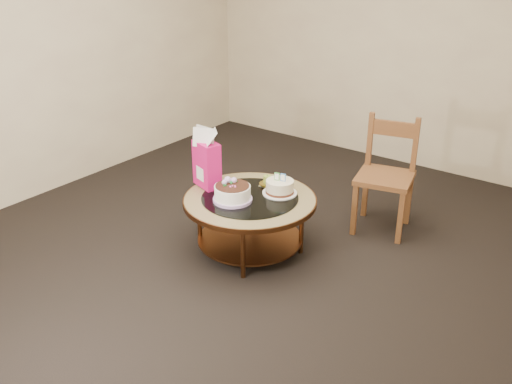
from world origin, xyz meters
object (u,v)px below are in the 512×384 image
Objects in this scene: decorated_cake at (232,194)px; dining_chair at (386,175)px; cream_cake at (280,187)px; coffee_table at (250,207)px; gift_bag at (207,158)px.

dining_chair is (0.73, 1.10, -0.04)m from decorated_cake.
cream_cake is at bearing -136.48° from dining_chair.
coffee_table is 0.20m from decorated_cake.
decorated_cake is at bearing -138.85° from cream_cake.
dining_chair is (0.52, 0.79, -0.03)m from cream_cake.
gift_bag is (-0.40, -0.03, 0.31)m from coffee_table.
coffee_table is 0.51m from gift_bag.
gift_bag is (-0.33, 0.10, 0.18)m from decorated_cake.
decorated_cake reaches higher than cream_cake.
gift_bag reaches higher than coffee_table.
decorated_cake is 0.39m from gift_bag.
dining_chair is at bearing 62.16° from gift_bag.
cream_cake is 0.56× the size of gift_bag.
coffee_table is 2.16× the size of gift_bag.
gift_bag is 1.48m from dining_chair.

